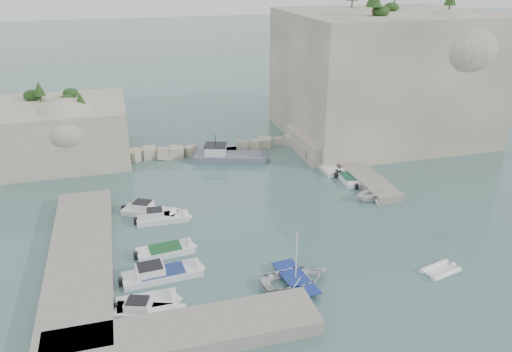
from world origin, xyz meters
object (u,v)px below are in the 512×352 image
object	(u,v)px
motorboat_b	(163,221)
tender_east_a	(368,200)
tender_east_c	(327,169)
work_boat	(230,160)
motorboat_e	(148,306)
tender_east_b	(348,181)
motorboat_f	(150,316)
inflatable_dinghy	(440,272)
tender_east_d	(321,161)
motorboat_c	(166,253)
rowboat	(295,283)
motorboat_a	(151,214)
motorboat_d	(163,277)

from	to	relation	value
motorboat_b	tender_east_a	xyz separation A→B (m)	(21.25, -1.22, 0.00)
tender_east_c	work_boat	distance (m)	12.18
motorboat_e	tender_east_b	bearing A→B (deg)	33.86
motorboat_e	motorboat_f	xyz separation A→B (m)	(0.04, -1.12, 0.00)
tender_east_b	motorboat_f	bearing A→B (deg)	130.44
inflatable_dinghy	tender_east_d	size ratio (longest dim) A/B	0.67
motorboat_c	tender_east_c	world-z (taller)	same
tender_east_c	work_boat	bearing A→B (deg)	61.66
motorboat_c	rowboat	world-z (taller)	rowboat
motorboat_a	tender_east_d	size ratio (longest dim) A/B	1.26
motorboat_d	tender_east_a	world-z (taller)	tender_east_a
motorboat_a	tender_east_c	distance (m)	22.33
tender_east_b	motorboat_e	bearing A→B (deg)	128.61
motorboat_a	motorboat_d	bearing A→B (deg)	-61.18
inflatable_dinghy	tender_east_c	world-z (taller)	tender_east_c
motorboat_f	rowboat	size ratio (longest dim) A/B	0.99
rowboat	work_boat	size ratio (longest dim) A/B	0.56
tender_east_a	work_boat	distance (m)	18.87
tender_east_a	tender_east_b	xyz separation A→B (m)	(0.14, 5.12, 0.00)
tender_east_a	tender_east_d	world-z (taller)	tender_east_d
motorboat_c	work_boat	world-z (taller)	work_boat
motorboat_e	inflatable_dinghy	xyz separation A→B (m)	(23.05, -1.97, 0.00)
motorboat_e	tender_east_c	bearing A→B (deg)	40.88
motorboat_a	tender_east_c	bearing A→B (deg)	44.70
rowboat	tender_east_d	distance (m)	26.41
motorboat_b	motorboat_a	bearing A→B (deg)	123.71
motorboat_e	tender_east_c	distance (m)	30.79
motorboat_c	inflatable_dinghy	world-z (taller)	motorboat_c
tender_east_d	tender_east_b	bearing A→B (deg)	-179.66
tender_east_d	tender_east_c	bearing A→B (deg)	167.14
motorboat_f	work_boat	bearing A→B (deg)	85.64
motorboat_c	tender_east_d	xyz separation A→B (m)	(21.21, 16.50, 0.00)
tender_east_a	tender_east_d	bearing A→B (deg)	-11.35
tender_east_c	tender_east_d	bearing A→B (deg)	-7.34
motorboat_a	tender_east_c	xyz separation A→B (m)	(21.45, 6.19, 0.00)
inflatable_dinghy	motorboat_d	bearing A→B (deg)	152.43
motorboat_f	work_boat	size ratio (longest dim) A/B	0.56
motorboat_f	motorboat_e	bearing A→B (deg)	111.61
inflatable_dinghy	motorboat_c	bearing A→B (deg)	143.50
tender_east_c	tender_east_d	world-z (taller)	tender_east_d
motorboat_b	inflatable_dinghy	xyz separation A→B (m)	(20.62, -14.78, 0.00)
motorboat_b	tender_east_d	xyz separation A→B (m)	(20.81, 10.54, 0.00)
motorboat_e	motorboat_f	size ratio (longest dim) A/B	0.87
motorboat_a	motorboat_e	world-z (taller)	motorboat_a
inflatable_dinghy	work_boat	distance (m)	30.54
motorboat_e	work_boat	xyz separation A→B (m)	(12.22, 26.58, 0.00)
inflatable_dinghy	tender_east_d	xyz separation A→B (m)	(0.20, 25.32, 0.00)
motorboat_a	inflatable_dinghy	world-z (taller)	motorboat_a
tender_east_b	tender_east_c	distance (m)	4.04
motorboat_a	work_boat	world-z (taller)	work_boat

